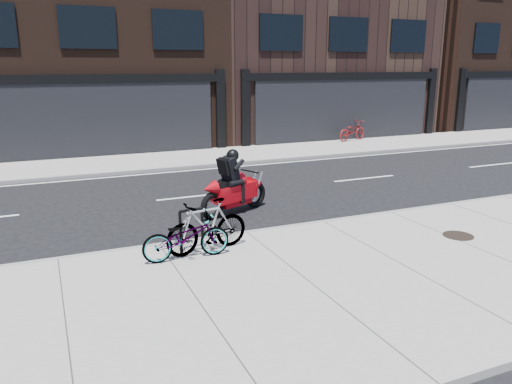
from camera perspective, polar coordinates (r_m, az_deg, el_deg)
name	(u,v)px	position (r m, az deg, el deg)	size (l,w,h in m)	color
ground	(218,214)	(13.11, -4.31, -2.56)	(120.00, 120.00, 0.00)	black
sidewalk_near	(314,288)	(8.81, 6.60, -10.88)	(60.00, 6.00, 0.13)	gray
sidewalk_far	(155,161)	(20.39, -11.49, 3.51)	(60.00, 3.50, 0.13)	gray
building_mideast	(299,20)	(29.98, 4.98, 19.01)	(12.00, 10.00, 12.50)	black
building_east	(461,22)	(37.17, 22.35, 17.52)	(10.00, 10.00, 13.00)	black
bike_rack	(191,226)	(10.13, -7.39, -3.90)	(0.53, 0.12, 0.89)	black
bicycle_front	(186,237)	(9.76, -8.00, -5.08)	(0.60, 1.72, 0.90)	gray
bicycle_rear	(207,226)	(10.07, -5.61, -3.89)	(0.51, 1.79, 1.08)	gray
motorcycle	(237,187)	(13.09, -2.16, 0.62)	(2.18, 1.18, 1.72)	black
bicycle_far	(352,131)	(25.34, 10.93, 6.89)	(0.65, 1.86, 0.98)	maroon
manhole_cover	(458,236)	(11.94, 22.11, -4.64)	(0.66, 0.66, 0.01)	black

